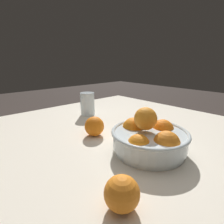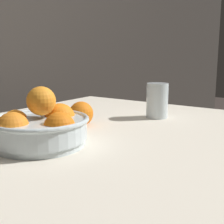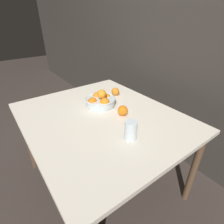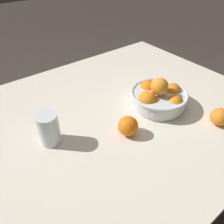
# 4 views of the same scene
# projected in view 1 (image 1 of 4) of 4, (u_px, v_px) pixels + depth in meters

# --- Properties ---
(dining_table) EXTENTS (1.26, 1.06, 0.72)m
(dining_table) POSITION_uv_depth(u_px,v_px,m) (133.00, 147.00, 0.75)
(dining_table) COLOR beige
(dining_table) RESTS_ON ground_plane
(fruit_bowl) EXTENTS (0.25, 0.25, 0.15)m
(fruit_bowl) POSITION_uv_depth(u_px,v_px,m) (149.00, 138.00, 0.57)
(fruit_bowl) COLOR silver
(fruit_bowl) RESTS_ON dining_table
(juice_glass) EXTENTS (0.08, 0.08, 0.12)m
(juice_glass) POSITION_uv_depth(u_px,v_px,m) (88.00, 105.00, 0.96)
(juice_glass) COLOR #F4A314
(juice_glass) RESTS_ON dining_table
(orange_loose_near_bowl) EXTENTS (0.08, 0.08, 0.08)m
(orange_loose_near_bowl) POSITION_uv_depth(u_px,v_px,m) (94.00, 126.00, 0.69)
(orange_loose_near_bowl) COLOR orange
(orange_loose_near_bowl) RESTS_ON dining_table
(orange_loose_front) EXTENTS (0.07, 0.07, 0.07)m
(orange_loose_front) POSITION_uv_depth(u_px,v_px,m) (122.00, 193.00, 0.35)
(orange_loose_front) COLOR orange
(orange_loose_front) RESTS_ON dining_table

